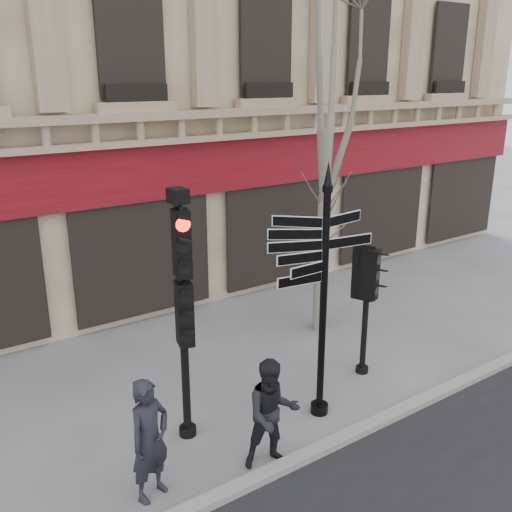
{
  "coord_description": "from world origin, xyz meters",
  "views": [
    {
      "loc": [
        -5.13,
        -7.1,
        5.71
      ],
      "look_at": [
        0.24,
        0.6,
        2.72
      ],
      "focal_mm": 40.0,
      "sensor_mm": 36.0,
      "label": 1
    }
  ],
  "objects_px": {
    "traffic_signal_main": "(182,287)",
    "plane_tree": "(328,88)",
    "fingerpost": "(325,251)",
    "traffic_signal_secondary": "(367,288)",
    "pedestrian_a": "(150,440)",
    "pedestrian_b": "(272,414)"
  },
  "relations": [
    {
      "from": "traffic_signal_secondary",
      "to": "pedestrian_a",
      "type": "relative_size",
      "value": 1.42
    },
    {
      "from": "fingerpost",
      "to": "traffic_signal_main",
      "type": "height_order",
      "value": "fingerpost"
    },
    {
      "from": "pedestrian_b",
      "to": "traffic_signal_main",
      "type": "bearing_deg",
      "value": 136.49
    },
    {
      "from": "pedestrian_b",
      "to": "pedestrian_a",
      "type": "bearing_deg",
      "value": -173.47
    },
    {
      "from": "fingerpost",
      "to": "traffic_signal_secondary",
      "type": "xyz_separation_m",
      "value": [
        1.65,
        0.6,
        -1.19
      ]
    },
    {
      "from": "traffic_signal_main",
      "to": "fingerpost",
      "type": "bearing_deg",
      "value": -3.11
    },
    {
      "from": "pedestrian_b",
      "to": "traffic_signal_secondary",
      "type": "bearing_deg",
      "value": 40.96
    },
    {
      "from": "traffic_signal_secondary",
      "to": "plane_tree",
      "type": "height_order",
      "value": "plane_tree"
    },
    {
      "from": "fingerpost",
      "to": "traffic_signal_secondary",
      "type": "bearing_deg",
      "value": 38.9
    },
    {
      "from": "pedestrian_a",
      "to": "pedestrian_b",
      "type": "height_order",
      "value": "pedestrian_a"
    },
    {
      "from": "fingerpost",
      "to": "traffic_signal_main",
      "type": "xyz_separation_m",
      "value": [
        -2.22,
        0.75,
        -0.38
      ]
    },
    {
      "from": "traffic_signal_main",
      "to": "traffic_signal_secondary",
      "type": "height_order",
      "value": "traffic_signal_main"
    },
    {
      "from": "traffic_signal_secondary",
      "to": "pedestrian_a",
      "type": "bearing_deg",
      "value": 166.33
    },
    {
      "from": "pedestrian_a",
      "to": "pedestrian_b",
      "type": "xyz_separation_m",
      "value": [
        1.79,
        -0.41,
        -0.04
      ]
    },
    {
      "from": "plane_tree",
      "to": "pedestrian_a",
      "type": "relative_size",
      "value": 4.26
    },
    {
      "from": "traffic_signal_secondary",
      "to": "plane_tree",
      "type": "bearing_deg",
      "value": 49.19
    },
    {
      "from": "fingerpost",
      "to": "traffic_signal_secondary",
      "type": "relative_size",
      "value": 1.72
    },
    {
      "from": "plane_tree",
      "to": "fingerpost",
      "type": "bearing_deg",
      "value": -130.93
    },
    {
      "from": "traffic_signal_main",
      "to": "plane_tree",
      "type": "xyz_separation_m",
      "value": [
        4.53,
        1.91,
        2.83
      ]
    },
    {
      "from": "plane_tree",
      "to": "traffic_signal_main",
      "type": "bearing_deg",
      "value": -157.15
    },
    {
      "from": "plane_tree",
      "to": "pedestrian_b",
      "type": "distance_m",
      "value": 6.81
    },
    {
      "from": "fingerpost",
      "to": "traffic_signal_main",
      "type": "relative_size",
      "value": 1.08
    }
  ]
}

